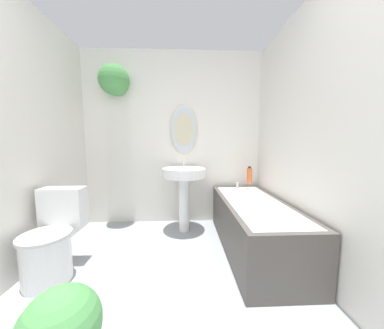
{
  "coord_description": "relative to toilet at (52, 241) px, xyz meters",
  "views": [
    {
      "loc": [
        0.14,
        -0.3,
        1.13
      ],
      "look_at": [
        0.22,
        1.52,
        0.93
      ],
      "focal_mm": 18.0,
      "sensor_mm": 36.0,
      "label": 1
    }
  ],
  "objects": [
    {
      "name": "wall_back",
      "position": [
        0.87,
        1.15,
        1.0
      ],
      "size": [
        2.57,
        0.39,
        2.4
      ],
      "color": "silver",
      "rests_on": "ground_plane"
    },
    {
      "name": "wall_right",
      "position": [
        2.23,
        -0.08,
        0.89
      ],
      "size": [
        0.06,
        2.56,
        2.4
      ],
      "color": "silver",
      "rests_on": "ground_plane"
    },
    {
      "name": "toilet",
      "position": [
        0.0,
        0.0,
        0.0
      ],
      "size": [
        0.38,
        0.53,
        0.73
      ],
      "color": "white",
      "rests_on": "ground_plane"
    },
    {
      "name": "pedestal_sink",
      "position": [
        1.12,
        0.82,
        0.34
      ],
      "size": [
        0.55,
        0.55,
        0.92
      ],
      "color": "white",
      "rests_on": "ground_plane"
    },
    {
      "name": "bathtub",
      "position": [
        1.86,
        0.34,
        -0.04
      ],
      "size": [
        0.64,
        1.49,
        0.6
      ],
      "color": "#4C4742",
      "rests_on": "ground_plane"
    },
    {
      "name": "shampoo_bottle",
      "position": [
        2.0,
        0.92,
        0.4
      ],
      "size": [
        0.07,
        0.07,
        0.23
      ],
      "color": "#DB6633",
      "rests_on": "bathtub"
    }
  ]
}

